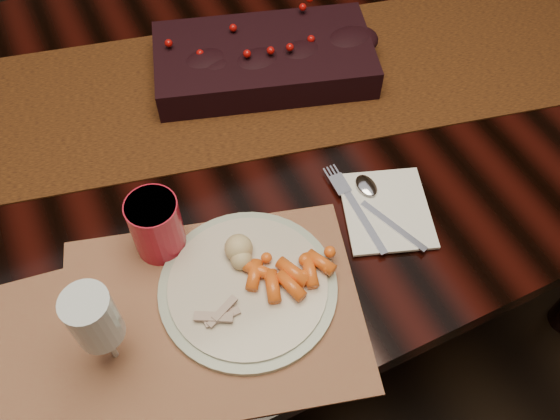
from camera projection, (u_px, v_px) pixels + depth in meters
name	position (u px, v px, depth m)	size (l,w,h in m)	color
floor	(230.00, 311.00, 1.64)	(5.00, 5.00, 0.00)	black
dining_table	(218.00, 240.00, 1.33)	(1.80, 1.00, 0.75)	black
table_runner	(155.00, 100.00, 1.06)	(1.71, 0.35, 0.00)	#3F2C0D
centerpiece	(264.00, 56.00, 1.06)	(0.39, 0.20, 0.08)	black
placemat_main	(212.00, 313.00, 0.82)	(0.41, 0.30, 0.00)	brown
placemat_second	(1.00, 403.00, 0.75)	(0.47, 0.35, 0.00)	#946642
dinner_plate	(248.00, 287.00, 0.84)	(0.25, 0.25, 0.01)	beige
baby_carrots	(296.00, 283.00, 0.82)	(0.12, 0.10, 0.02)	orange
mashed_potatoes	(247.00, 241.00, 0.84)	(0.08, 0.07, 0.04)	tan
turkey_shreds	(219.00, 311.00, 0.80)	(0.07, 0.06, 0.02)	tan
napkin	(386.00, 210.00, 0.92)	(0.13, 0.15, 0.01)	white
fork	(358.00, 212.00, 0.91)	(0.02, 0.16, 0.00)	#B5B3CF
spoon	(385.00, 213.00, 0.91)	(0.03, 0.15, 0.00)	silver
red_cup	(156.00, 226.00, 0.84)	(0.07, 0.07, 0.10)	#AF162B
wine_glass	(101.00, 331.00, 0.72)	(0.06, 0.06, 0.16)	#A0B7C9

